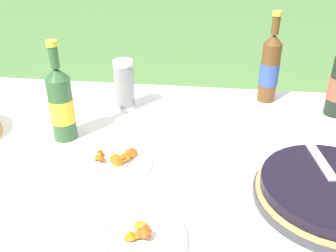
{
  "coord_description": "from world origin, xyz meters",
  "views": [
    {
      "loc": [
        0.34,
        -0.88,
        1.3
      ],
      "look_at": [
        0.21,
        0.13,
        0.73
      ],
      "focal_mm": 40.0,
      "sensor_mm": 36.0,
      "label": 1
    }
  ],
  "objects": [
    {
      "name": "cider_bottle_green",
      "position": [
        -0.12,
        0.13,
        0.79
      ],
      "size": [
        0.08,
        0.08,
        0.32
      ],
      "color": "#2D562D",
      "rests_on": "tablecloth"
    },
    {
      "name": "cider_bottle_amber",
      "position": [
        0.56,
        0.5,
        0.8
      ],
      "size": [
        0.07,
        0.07,
        0.34
      ],
      "color": "brown",
      "rests_on": "tablecloth"
    },
    {
      "name": "snack_plate_near",
      "position": [
        0.08,
        -0.01,
        0.68
      ],
      "size": [
        0.21,
        0.21,
        0.05
      ],
      "color": "white",
      "rests_on": "tablecloth"
    },
    {
      "name": "garden_table",
      "position": [
        0.0,
        0.0,
        0.62
      ],
      "size": [
        1.84,
        1.17,
        0.66
      ],
      "color": "brown",
      "rests_on": "ground_plane"
    },
    {
      "name": "berry_tart",
      "position": [
        0.66,
        -0.1,
        0.7
      ],
      "size": [
        0.39,
        0.39,
        0.06
      ],
      "color": "#38383D",
      "rests_on": "tablecloth"
    },
    {
      "name": "snack_plate_left",
      "position": [
        0.21,
        -0.29,
        0.68
      ],
      "size": [
        0.19,
        0.19,
        0.05
      ],
      "color": "white",
      "rests_on": "tablecloth"
    },
    {
      "name": "tablecloth",
      "position": [
        0.0,
        0.0,
        0.66
      ],
      "size": [
        1.85,
        1.18,
        0.1
      ],
      "color": "white",
      "rests_on": "garden_table"
    },
    {
      "name": "cup_stack",
      "position": [
        0.03,
        0.36,
        0.76
      ],
      "size": [
        0.07,
        0.07,
        0.19
      ],
      "color": "white",
      "rests_on": "tablecloth"
    }
  ]
}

